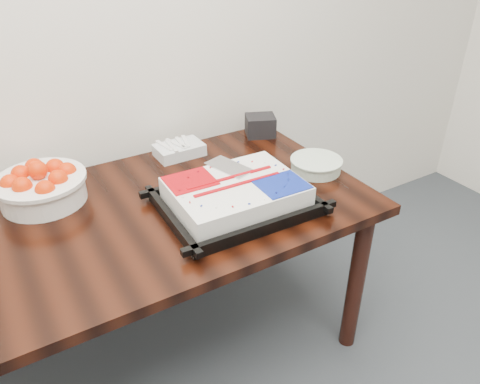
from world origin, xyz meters
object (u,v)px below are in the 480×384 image
table (128,237)px  tangerine_bowl (40,180)px  napkin_box (260,126)px  cake_tray (236,196)px  plate_stack (316,165)px

table → tangerine_bowl: 0.38m
napkin_box → cake_tray: bearing=-130.9°
table → cake_tray: bearing=-21.3°
table → tangerine_bowl: tangerine_bowl is taller
tangerine_bowl → napkin_box: bearing=5.1°
table → tangerine_bowl: bearing=130.3°
tangerine_bowl → plate_stack: size_ratio=1.52×
tangerine_bowl → cake_tray: bearing=-34.3°
tangerine_bowl → napkin_box: (1.02, 0.09, -0.04)m
tangerine_bowl → plate_stack: bearing=-18.1°
cake_tray → tangerine_bowl: size_ratio=1.64×
table → plate_stack: plate_stack is taller
plate_stack → napkin_box: size_ratio=1.58×
napkin_box → plate_stack: bearing=-90.0°
plate_stack → cake_tray: bearing=-170.7°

